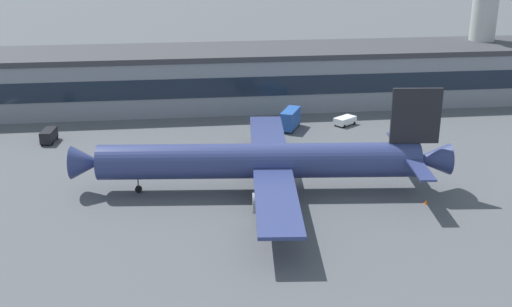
{
  "coord_description": "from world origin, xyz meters",
  "views": [
    {
      "loc": [
        -17.68,
        -98.05,
        40.65
      ],
      "look_at": [
        -5.6,
        0.12,
        5.0
      ],
      "focal_mm": 44.98,
      "sensor_mm": 36.0,
      "label": 1
    }
  ],
  "objects_px": {
    "traffic_cone_1": "(289,229)",
    "airliner": "(265,161)",
    "crew_van": "(49,135)",
    "traffic_cone_0": "(426,202)",
    "traffic_cone_2": "(294,205)",
    "catering_truck": "(291,118)",
    "pushback_tractor": "(345,120)",
    "control_tower": "(486,4)"
  },
  "relations": [
    {
      "from": "traffic_cone_0",
      "to": "traffic_cone_1",
      "type": "distance_m",
      "value": 23.3
    },
    {
      "from": "pushback_tractor",
      "to": "traffic_cone_1",
      "type": "height_order",
      "value": "pushback_tractor"
    },
    {
      "from": "traffic_cone_1",
      "to": "pushback_tractor",
      "type": "bearing_deg",
      "value": 66.97
    },
    {
      "from": "traffic_cone_0",
      "to": "airliner",
      "type": "bearing_deg",
      "value": 161.37
    },
    {
      "from": "traffic_cone_0",
      "to": "traffic_cone_2",
      "type": "bearing_deg",
      "value": 175.87
    },
    {
      "from": "traffic_cone_1",
      "to": "traffic_cone_2",
      "type": "bearing_deg",
      "value": 74.89
    },
    {
      "from": "traffic_cone_0",
      "to": "traffic_cone_2",
      "type": "relative_size",
      "value": 1.22
    },
    {
      "from": "pushback_tractor",
      "to": "traffic_cone_2",
      "type": "distance_m",
      "value": 44.01
    },
    {
      "from": "crew_van",
      "to": "pushback_tractor",
      "type": "bearing_deg",
      "value": 3.93
    },
    {
      "from": "airliner",
      "to": "catering_truck",
      "type": "bearing_deg",
      "value": 73.04
    },
    {
      "from": "traffic_cone_1",
      "to": "airliner",
      "type": "bearing_deg",
      "value": 95.83
    },
    {
      "from": "airliner",
      "to": "control_tower",
      "type": "distance_m",
      "value": 85.7
    },
    {
      "from": "traffic_cone_2",
      "to": "airliner",
      "type": "bearing_deg",
      "value": 118.84
    },
    {
      "from": "catering_truck",
      "to": "traffic_cone_2",
      "type": "xyz_separation_m",
      "value": [
        -6.2,
        -38.81,
        -2.01
      ]
    },
    {
      "from": "pushback_tractor",
      "to": "traffic_cone_2",
      "type": "bearing_deg",
      "value": -114.51
    },
    {
      "from": "airliner",
      "to": "traffic_cone_0",
      "type": "bearing_deg",
      "value": -18.63
    },
    {
      "from": "control_tower",
      "to": "pushback_tractor",
      "type": "relative_size",
      "value": 6.63
    },
    {
      "from": "traffic_cone_1",
      "to": "crew_van",
      "type": "bearing_deg",
      "value": 132.61
    },
    {
      "from": "crew_van",
      "to": "catering_truck",
      "type": "distance_m",
      "value": 48.74
    },
    {
      "from": "airliner",
      "to": "traffic_cone_0",
      "type": "xyz_separation_m",
      "value": [
        23.86,
        -8.05,
        -4.82
      ]
    },
    {
      "from": "airliner",
      "to": "traffic_cone_2",
      "type": "relative_size",
      "value": 105.53
    },
    {
      "from": "crew_van",
      "to": "traffic_cone_2",
      "type": "relative_size",
      "value": 9.48
    },
    {
      "from": "catering_truck",
      "to": "traffic_cone_1",
      "type": "xyz_separation_m",
      "value": [
        -8.34,
        -46.75,
        -1.94
      ]
    },
    {
      "from": "crew_van",
      "to": "traffic_cone_0",
      "type": "height_order",
      "value": "crew_van"
    },
    {
      "from": "airliner",
      "to": "pushback_tractor",
      "type": "height_order",
      "value": "airliner"
    },
    {
      "from": "crew_van",
      "to": "traffic_cone_2",
      "type": "distance_m",
      "value": 55.58
    },
    {
      "from": "crew_van",
      "to": "traffic_cone_1",
      "type": "height_order",
      "value": "crew_van"
    },
    {
      "from": "crew_van",
      "to": "traffic_cone_2",
      "type": "bearing_deg",
      "value": -40.2
    },
    {
      "from": "pushback_tractor",
      "to": "catering_truck",
      "type": "xyz_separation_m",
      "value": [
        -12.06,
        -1.23,
        1.24
      ]
    },
    {
      "from": "crew_van",
      "to": "pushback_tractor",
      "type": "xyz_separation_m",
      "value": [
        60.7,
        4.17,
        -0.41
      ]
    },
    {
      "from": "airliner",
      "to": "catering_truck",
      "type": "xyz_separation_m",
      "value": [
        9.83,
        32.22,
        -2.88
      ]
    },
    {
      "from": "control_tower",
      "to": "airliner",
      "type": "bearing_deg",
      "value": -137.47
    },
    {
      "from": "crew_van",
      "to": "traffic_cone_2",
      "type": "xyz_separation_m",
      "value": [
        42.44,
        -35.87,
        -1.17
      ]
    },
    {
      "from": "catering_truck",
      "to": "control_tower",
      "type": "bearing_deg",
      "value": 25.25
    },
    {
      "from": "crew_van",
      "to": "pushback_tractor",
      "type": "relative_size",
      "value": 1.0
    },
    {
      "from": "airliner",
      "to": "pushback_tractor",
      "type": "xyz_separation_m",
      "value": [
        21.88,
        33.45,
        -4.12
      ]
    },
    {
      "from": "control_tower",
      "to": "traffic_cone_0",
      "type": "distance_m",
      "value": 78.26
    },
    {
      "from": "control_tower",
      "to": "traffic_cone_2",
      "type": "relative_size",
      "value": 62.78
    },
    {
      "from": "catering_truck",
      "to": "traffic_cone_2",
      "type": "relative_size",
      "value": 13.37
    },
    {
      "from": "crew_van",
      "to": "traffic_cone_0",
      "type": "distance_m",
      "value": 72.96
    },
    {
      "from": "airliner",
      "to": "crew_van",
      "type": "height_order",
      "value": "airliner"
    },
    {
      "from": "airliner",
      "to": "traffic_cone_0",
      "type": "relative_size",
      "value": 86.31
    }
  ]
}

